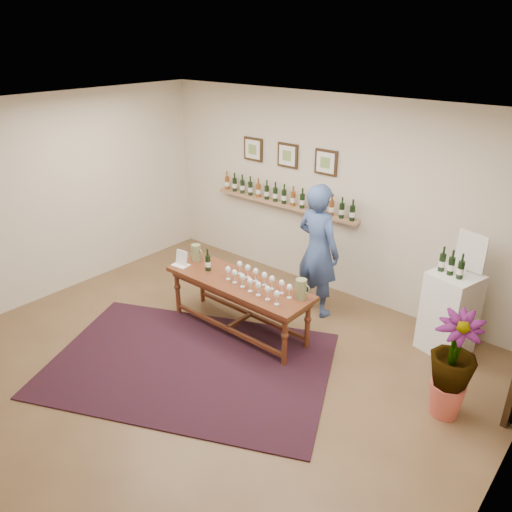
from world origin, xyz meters
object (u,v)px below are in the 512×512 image
Objects in this scene: tasting_table at (238,289)px; potted_plant at (452,366)px; person at (318,251)px; display_pedestal at (449,313)px.

tasting_table is 2.61m from potted_plant.
person is at bearing 157.80° from potted_plant.
person is (0.48, 1.03, 0.30)m from tasting_table.
person reaches higher than display_pedestal.
tasting_table is 2.00× the size of potted_plant.
potted_plant reaches higher than tasting_table.
person is at bearing -172.01° from display_pedestal.
display_pedestal is 1.01× the size of potted_plant.
tasting_table is at bearing -176.42° from potted_plant.
tasting_table is 1.98× the size of display_pedestal.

